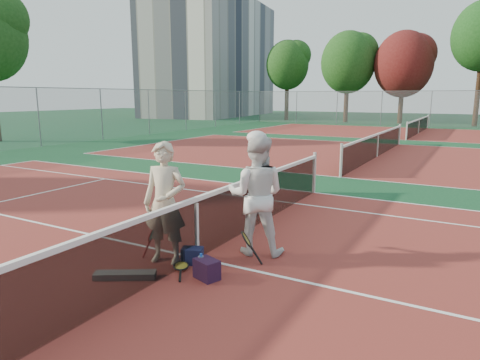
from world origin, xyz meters
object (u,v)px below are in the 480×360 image
sports_bag_navy (192,256)px  player_a (165,203)px  water_bottle (201,266)px  apartment_block (213,58)px  racket_spare (181,267)px  player_b (256,195)px  racket_red (153,243)px  sports_bag_purple (207,269)px  racket_black_held (246,248)px  net_main (197,228)px

sports_bag_navy → player_a: bearing=-163.1°
water_bottle → apartment_block: bearing=122.6°
racket_spare → water_bottle: size_ratio=2.00×
player_b → racket_red: 1.82m
player_a → apartment_block: bearing=108.0°
sports_bag_navy → sports_bag_purple: bearing=-35.3°
player_a → racket_black_held: 1.44m
apartment_block → racket_black_held: 52.95m
sports_bag_navy → water_bottle: water_bottle is taller
player_a → sports_bag_purple: (0.92, -0.24, -0.81)m
player_a → sports_bag_purple: size_ratio=5.33×
player_a → racket_spare: (0.39, -0.15, -0.91)m
net_main → racket_red: bearing=-147.5°
net_main → sports_bag_navy: net_main is taller
racket_black_held → racket_red: bearing=-5.3°
racket_red → sports_bag_navy: racket_red is taller
apartment_block → racket_black_held: apartment_block is taller
player_b → sports_bag_purple: size_ratio=5.52×
racket_spare → sports_bag_purple: sports_bag_purple is taller
apartment_block → player_a: (27.65, -44.34, -6.55)m
water_bottle → player_b: bearing=78.2°
racket_red → racket_spare: size_ratio=0.93×
net_main → racket_spare: bearing=-85.2°
apartment_block → water_bottle: 53.34m
net_main → racket_black_held: size_ratio=20.75×
racket_black_held → water_bottle: bearing=35.6°
apartment_block → sports_bag_purple: 53.45m
player_a → net_main: bearing=30.0°
racket_spare → sports_bag_purple: (0.53, -0.09, 0.10)m
sports_bag_purple → net_main: bearing=134.6°
water_bottle → sports_bag_purple: bearing=-21.0°
racket_red → racket_spare: racket_red is taller
water_bottle → racket_spare: bearing=174.5°
sports_bag_purple → player_b: bearing=84.3°
net_main → sports_bag_navy: bearing=-75.3°
net_main → player_b: bearing=45.4°
player_a → racket_spare: size_ratio=3.17×
player_b → water_bottle: (-0.26, -1.23, -0.84)m
net_main → apartment_block: apartment_block is taller
apartment_block → player_b: apartment_block is taller
sports_bag_navy → player_b: bearing=55.1°
player_b → racket_red: (-1.29, -1.08, -0.71)m
racket_red → player_b: bearing=27.9°
sports_bag_navy → racket_black_held: bearing=26.9°
racket_red → racket_black_held: (1.39, 0.54, -0.01)m
net_main → sports_bag_purple: bearing=-45.4°
sports_bag_navy → sports_bag_purple: sports_bag_purple is taller
racket_red → water_bottle: bearing=-20.6°
apartment_block → water_bottle: bearing=-57.4°
sports_bag_purple → water_bottle: water_bottle is taller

